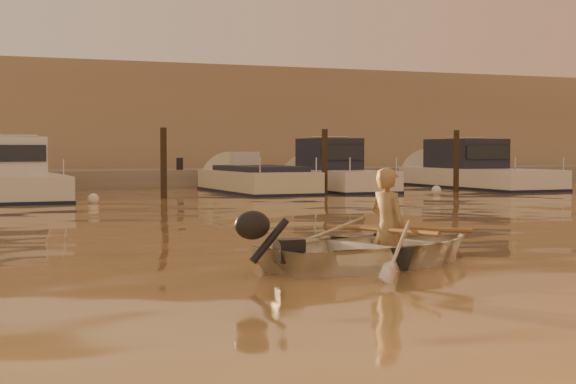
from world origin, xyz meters
name	(u,v)px	position (x,y,z in m)	size (l,w,h in m)	color
ground_plane	(432,251)	(0.00, 0.00, 0.00)	(160.00, 160.00, 0.00)	#8C5F38
dinghy	(382,246)	(-1.30, -0.93, 0.22)	(2.36, 3.31, 0.68)	white
person	(388,228)	(-1.20, -0.90, 0.44)	(0.54, 0.36, 1.49)	#A17E50
outboard_motor	(288,251)	(-2.73, -1.36, 0.28)	(0.90, 0.40, 0.70)	black
oar_port	(396,229)	(-1.06, -0.86, 0.42)	(0.06, 0.06, 2.10)	brown
oar_starboard	(385,230)	(-1.25, -0.92, 0.42)	(0.06, 0.06, 2.10)	brown
moored_boat_2	(9,176)	(-4.19, 16.00, 0.62)	(2.54, 8.42, 1.75)	silver
moored_boat_3	(256,185)	(3.41, 16.00, 0.22)	(2.23, 6.37, 0.95)	beige
moored_boat_4	(336,172)	(6.25, 16.00, 0.62)	(2.00, 6.25, 1.75)	silver
moored_boat_5	(477,170)	(11.83, 16.00, 0.62)	(2.39, 7.97, 1.75)	white
piling_2	(164,167)	(-0.20, 13.80, 0.90)	(0.18, 0.18, 2.20)	#2D2319
piling_3	(325,165)	(4.80, 13.80, 0.90)	(0.18, 0.18, 2.20)	#2D2319
piling_4	(456,164)	(9.50, 13.80, 0.90)	(0.18, 0.18, 2.20)	#2D2319
fender_c	(93,199)	(-2.40, 12.56, 0.10)	(0.30, 0.30, 0.30)	white
fender_d	(306,192)	(4.18, 13.82, 0.10)	(0.30, 0.30, 0.30)	red
fender_e	(436,190)	(8.41, 13.24, 0.10)	(0.30, 0.30, 0.30)	white
quay	(115,183)	(0.00, 21.50, 0.15)	(52.00, 4.00, 1.00)	gray
waterfront_building	(88,125)	(0.00, 27.00, 2.40)	(46.00, 7.00, 4.80)	#9E8466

